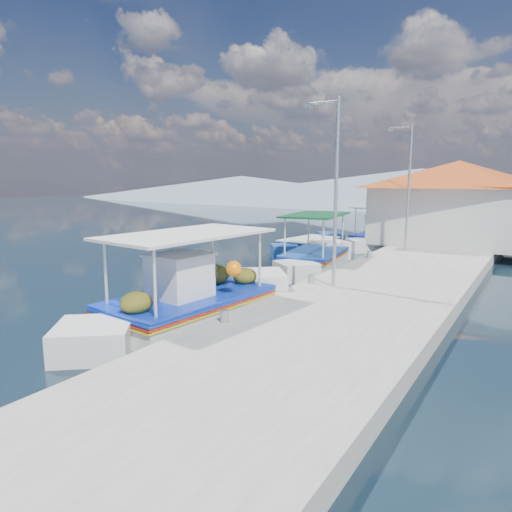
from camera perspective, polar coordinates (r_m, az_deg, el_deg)
The scene contains 10 objects.
ground at distance 16.39m, azimuth -8.52°, elevation -4.78°, with size 160.00×160.00×0.00m, color black.
quay at distance 18.96m, azimuth 17.72°, elevation -2.39°, with size 5.00×44.00×0.50m, color #ABA8A0.
bollards at distance 18.79m, azimuth 11.00°, elevation -0.97°, with size 0.20×17.20×0.30m.
main_caique at distance 13.32m, azimuth -7.92°, elevation -5.72°, with size 3.04×8.52×2.82m.
caique_green_canopy at distance 21.17m, azimuth 7.31°, elevation -0.36°, with size 2.77×7.14×2.69m.
caique_blue_hull at distance 25.57m, azimuth 6.49°, elevation 1.16°, with size 2.40×6.33×1.13m.
caique_far at distance 28.80m, azimuth 14.87°, elevation 2.20°, with size 2.43×7.44×2.61m.
harbor_building at distance 27.38m, azimuth 23.35°, elevation 6.19°, with size 10.49×10.49×4.40m.
lamp_post_near at distance 15.20m, azimuth 9.44°, elevation 8.76°, with size 1.21×0.14×6.00m.
lamp_post_far at distance 23.76m, azimuth 17.94°, elevation 8.70°, with size 1.21×0.14×6.00m.
Camera 1 is at (10.37, -12.03, 4.05)m, focal length 32.80 mm.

